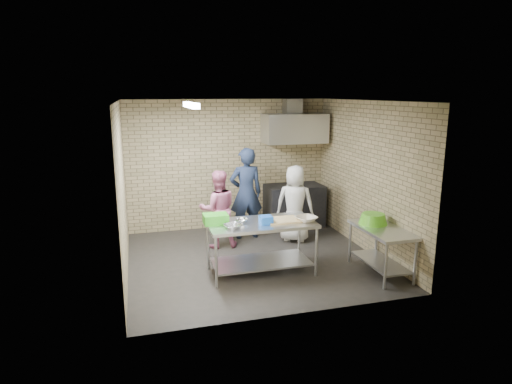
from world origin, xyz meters
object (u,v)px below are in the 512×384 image
(prep_table, at_px, (261,247))
(man_navy, at_px, (246,193))
(green_basin, at_px, (373,219))
(bottle_green, at_px, (311,131))
(woman_white, at_px, (295,204))
(stove, at_px, (294,206))
(blue_tub, at_px, (266,220))
(woman_pink, at_px, (218,209))
(side_counter, at_px, (381,251))
(green_crate, at_px, (216,219))

(prep_table, height_order, man_navy, man_navy)
(green_basin, height_order, man_navy, man_navy)
(bottle_green, height_order, woman_white, bottle_green)
(stove, xyz_separation_m, blue_tub, (-1.33, -2.32, 0.45))
(blue_tub, distance_m, woman_pink, 1.56)
(blue_tub, bearing_deg, bottle_green, 55.18)
(green_basin, height_order, bottle_green, bottle_green)
(stove, bearing_deg, green_basin, -80.24)
(prep_table, distance_m, green_basin, 1.88)
(side_counter, xyz_separation_m, man_navy, (-1.63, 2.30, 0.52))
(side_counter, relative_size, man_navy, 0.67)
(bottle_green, bearing_deg, prep_table, -126.65)
(side_counter, xyz_separation_m, woman_white, (-0.77, 1.85, 0.37))
(green_crate, relative_size, man_navy, 0.21)
(blue_tub, bearing_deg, man_navy, 85.27)
(prep_table, height_order, woman_pink, woman_pink)
(stove, height_order, woman_white, woman_white)
(side_counter, xyz_separation_m, stove, (-0.45, 2.75, 0.08))
(prep_table, height_order, woman_white, woman_white)
(side_counter, relative_size, stove, 1.00)
(green_basin, bearing_deg, side_counter, -85.43)
(stove, height_order, man_navy, man_navy)
(stove, height_order, blue_tub, blue_tub)
(side_counter, relative_size, green_crate, 3.21)
(stove, height_order, green_crate, green_crate)
(green_basin, relative_size, woman_pink, 0.32)
(blue_tub, relative_size, green_basin, 0.41)
(woman_white, bearing_deg, green_crate, 61.21)
(side_counter, bearing_deg, prep_table, 163.93)
(man_navy, height_order, woman_pink, man_navy)
(side_counter, bearing_deg, woman_white, 112.56)
(green_basin, relative_size, woman_white, 0.31)
(stove, distance_m, woman_white, 1.00)
(side_counter, bearing_deg, green_basin, 94.57)
(bottle_green, bearing_deg, side_counter, -90.00)
(bottle_green, relative_size, woman_pink, 0.10)
(green_crate, xyz_separation_m, woman_pink, (0.27, 1.26, -0.19))
(blue_tub, distance_m, man_navy, 1.87)
(man_navy, bearing_deg, stove, -159.35)
(side_counter, height_order, man_navy, man_navy)
(green_crate, relative_size, bottle_green, 2.49)
(stove, relative_size, bottle_green, 8.00)
(green_crate, bearing_deg, prep_table, -9.73)
(stove, xyz_separation_m, man_navy, (-1.18, -0.45, 0.45))
(stove, xyz_separation_m, green_crate, (-2.08, -2.10, 0.47))
(green_crate, xyz_separation_m, blue_tub, (0.75, -0.22, -0.01))
(prep_table, xyz_separation_m, woman_white, (1.06, 1.32, 0.32))
(side_counter, xyz_separation_m, woman_pink, (-2.26, 1.90, 0.35))
(prep_table, xyz_separation_m, bottle_green, (1.83, 2.46, 1.59))
(woman_pink, bearing_deg, green_basin, 146.03)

